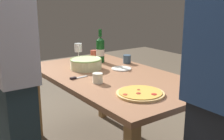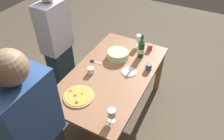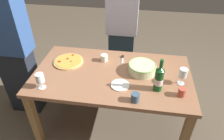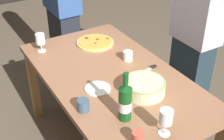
{
  "view_description": "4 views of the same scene",
  "coord_description": "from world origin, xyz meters",
  "px_view_note": "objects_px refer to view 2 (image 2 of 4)",
  "views": [
    {
      "loc": [
        -1.82,
        1.3,
        1.38
      ],
      "look_at": [
        0.0,
        0.0,
        0.79
      ],
      "focal_mm": 44.98,
      "sensor_mm": 36.0,
      "label": 1
    },
    {
      "loc": [
        -1.69,
        -0.89,
        2.43
      ],
      "look_at": [
        0.0,
        0.0,
        0.79
      ],
      "focal_mm": 34.34,
      "sensor_mm": 36.0,
      "label": 2
    },
    {
      "loc": [
        0.25,
        -1.65,
        2.01
      ],
      "look_at": [
        0.0,
        0.0,
        0.79
      ],
      "focal_mm": 32.83,
      "sensor_mm": 36.0,
      "label": 3
    },
    {
      "loc": [
        1.63,
        -0.98,
        2.0
      ],
      "look_at": [
        0.0,
        0.0,
        0.79
      ],
      "focal_mm": 49.71,
      "sensor_mm": 36.0,
      "label": 4
    }
  ],
  "objects_px": {
    "pizza": "(79,96)",
    "cup_amber": "(150,47)",
    "dining_table": "(112,78)",
    "wine_glass_by_bottle": "(139,39)",
    "pizza_knife": "(94,62)",
    "serving_bowl": "(118,54)",
    "wine_bottle": "(141,49)",
    "person_host": "(37,137)",
    "wine_glass_near_pizza": "(112,114)",
    "cup_ceramic": "(91,71)",
    "cup_spare": "(149,67)",
    "side_plate": "(129,72)",
    "person_guest_left": "(58,47)"
  },
  "relations": [
    {
      "from": "person_host",
      "to": "side_plate",
      "type": "bearing_deg",
      "value": -7.67
    },
    {
      "from": "wine_glass_by_bottle",
      "to": "cup_ceramic",
      "type": "xyz_separation_m",
      "value": [
        -0.8,
        0.28,
        -0.08
      ]
    },
    {
      "from": "wine_glass_by_bottle",
      "to": "pizza_knife",
      "type": "bearing_deg",
      "value": 149.64
    },
    {
      "from": "cup_spare",
      "to": "side_plate",
      "type": "bearing_deg",
      "value": 129.66
    },
    {
      "from": "serving_bowl",
      "to": "person_host",
      "type": "xyz_separation_m",
      "value": [
        -1.42,
        0.02,
        0.09
      ]
    },
    {
      "from": "wine_bottle",
      "to": "cup_ceramic",
      "type": "height_order",
      "value": "wine_bottle"
    },
    {
      "from": "dining_table",
      "to": "person_guest_left",
      "type": "xyz_separation_m",
      "value": [
        0.01,
        0.8,
        0.21
      ]
    },
    {
      "from": "pizza",
      "to": "cup_amber",
      "type": "distance_m",
      "value": 1.22
    },
    {
      "from": "person_host",
      "to": "wine_glass_near_pizza",
      "type": "bearing_deg",
      "value": -33.97
    },
    {
      "from": "serving_bowl",
      "to": "side_plate",
      "type": "distance_m",
      "value": 0.32
    },
    {
      "from": "wine_glass_near_pizza",
      "to": "side_plate",
      "type": "xyz_separation_m",
      "value": [
        0.72,
        0.14,
        -0.1
      ]
    },
    {
      "from": "cup_spare",
      "to": "cup_amber",
      "type": "bearing_deg",
      "value": 17.85
    },
    {
      "from": "serving_bowl",
      "to": "dining_table",
      "type": "bearing_deg",
      "value": -166.31
    },
    {
      "from": "cup_amber",
      "to": "pizza",
      "type": "bearing_deg",
      "value": 162.68
    },
    {
      "from": "dining_table",
      "to": "pizza",
      "type": "distance_m",
      "value": 0.53
    },
    {
      "from": "serving_bowl",
      "to": "cup_ceramic",
      "type": "bearing_deg",
      "value": 160.94
    },
    {
      "from": "dining_table",
      "to": "cup_amber",
      "type": "bearing_deg",
      "value": -19.42
    },
    {
      "from": "cup_amber",
      "to": "wine_bottle",
      "type": "bearing_deg",
      "value": 166.01
    },
    {
      "from": "pizza",
      "to": "person_guest_left",
      "type": "distance_m",
      "value": 0.85
    },
    {
      "from": "dining_table",
      "to": "wine_glass_near_pizza",
      "type": "relative_size",
      "value": 10.28
    },
    {
      "from": "cup_amber",
      "to": "cup_ceramic",
      "type": "relative_size",
      "value": 1.04
    },
    {
      "from": "side_plate",
      "to": "cup_ceramic",
      "type": "bearing_deg",
      "value": 119.63
    },
    {
      "from": "dining_table",
      "to": "serving_bowl",
      "type": "height_order",
      "value": "serving_bowl"
    },
    {
      "from": "pizza",
      "to": "wine_glass_near_pizza",
      "type": "xyz_separation_m",
      "value": [
        -0.11,
        -0.45,
        0.09
      ]
    },
    {
      "from": "pizza",
      "to": "wine_glass_by_bottle",
      "type": "distance_m",
      "value": 1.2
    },
    {
      "from": "dining_table",
      "to": "pizza",
      "type": "height_order",
      "value": "pizza"
    },
    {
      "from": "wine_glass_by_bottle",
      "to": "cup_spare",
      "type": "height_order",
      "value": "wine_glass_by_bottle"
    },
    {
      "from": "dining_table",
      "to": "serving_bowl",
      "type": "distance_m",
      "value": 0.34
    },
    {
      "from": "pizza",
      "to": "pizza_knife",
      "type": "xyz_separation_m",
      "value": [
        0.58,
        0.16,
        -0.0
      ]
    },
    {
      "from": "cup_amber",
      "to": "person_guest_left",
      "type": "height_order",
      "value": "person_guest_left"
    },
    {
      "from": "pizza",
      "to": "cup_amber",
      "type": "xyz_separation_m",
      "value": [
        1.16,
        -0.36,
        0.03
      ]
    },
    {
      "from": "pizza",
      "to": "serving_bowl",
      "type": "bearing_deg",
      "value": -4.11
    },
    {
      "from": "person_guest_left",
      "to": "wine_glass_by_bottle",
      "type": "bearing_deg",
      "value": 38.56
    },
    {
      "from": "side_plate",
      "to": "person_host",
      "type": "xyz_separation_m",
      "value": [
        -1.23,
        0.27,
        0.13
      ]
    },
    {
      "from": "pizza",
      "to": "cup_ceramic",
      "type": "bearing_deg",
      "value": 12.79
    },
    {
      "from": "cup_ceramic",
      "to": "wine_glass_by_bottle",
      "type": "bearing_deg",
      "value": -19.16
    },
    {
      "from": "cup_ceramic",
      "to": "person_host",
      "type": "distance_m",
      "value": 1.01
    },
    {
      "from": "pizza",
      "to": "cup_amber",
      "type": "height_order",
      "value": "cup_amber"
    },
    {
      "from": "serving_bowl",
      "to": "cup_amber",
      "type": "xyz_separation_m",
      "value": [
        0.36,
        -0.3,
        -0.01
      ]
    },
    {
      "from": "pizza",
      "to": "pizza_knife",
      "type": "bearing_deg",
      "value": 15.42
    },
    {
      "from": "wine_bottle",
      "to": "cup_ceramic",
      "type": "distance_m",
      "value": 0.7
    },
    {
      "from": "wine_glass_by_bottle",
      "to": "cup_ceramic",
      "type": "height_order",
      "value": "wine_glass_by_bottle"
    },
    {
      "from": "serving_bowl",
      "to": "person_guest_left",
      "type": "xyz_separation_m",
      "value": [
        -0.29,
        0.72,
        0.07
      ]
    },
    {
      "from": "wine_bottle",
      "to": "person_host",
      "type": "distance_m",
      "value": 1.6
    },
    {
      "from": "dining_table",
      "to": "side_plate",
      "type": "bearing_deg",
      "value": -59.57
    },
    {
      "from": "serving_bowl",
      "to": "wine_glass_near_pizza",
      "type": "height_order",
      "value": "wine_glass_near_pizza"
    },
    {
      "from": "side_plate",
      "to": "person_guest_left",
      "type": "distance_m",
      "value": 0.98
    },
    {
      "from": "person_host",
      "to": "person_guest_left",
      "type": "relative_size",
      "value": 1.03
    },
    {
      "from": "serving_bowl",
      "to": "person_host",
      "type": "height_order",
      "value": "person_host"
    },
    {
      "from": "cup_ceramic",
      "to": "wine_bottle",
      "type": "bearing_deg",
      "value": -34.9
    }
  ]
}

